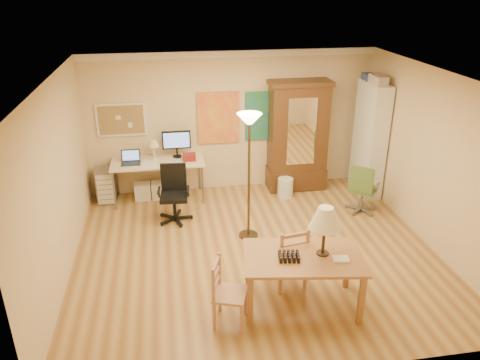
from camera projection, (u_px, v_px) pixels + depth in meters
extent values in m
plane|color=olive|center=(255.00, 251.00, 7.29)|extent=(5.50, 5.50, 0.00)
cube|color=white|center=(231.00, 54.00, 8.45)|extent=(5.50, 0.08, 0.12)
cube|color=#988247|center=(121.00, 120.00, 8.61)|extent=(0.90, 0.04, 0.62)
cube|color=yellow|center=(218.00, 118.00, 8.90)|extent=(0.80, 0.04, 1.00)
cube|color=teal|center=(265.00, 116.00, 9.03)|extent=(0.75, 0.04, 0.95)
cube|color=brown|center=(303.00, 257.00, 5.82)|extent=(1.60, 1.10, 0.04)
cube|color=brown|center=(250.00, 301.00, 5.61)|extent=(0.08, 0.08, 0.70)
cube|color=brown|center=(361.00, 300.00, 5.63)|extent=(0.08, 0.08, 0.70)
cube|color=brown|center=(248.00, 266.00, 6.30)|extent=(0.08, 0.08, 0.70)
cube|color=brown|center=(347.00, 265.00, 6.32)|extent=(0.08, 0.08, 0.70)
cylinder|color=black|center=(323.00, 253.00, 5.85)|extent=(0.16, 0.16, 0.02)
cylinder|color=black|center=(324.00, 240.00, 5.78)|extent=(0.04, 0.04, 0.39)
cone|color=beige|center=(325.00, 218.00, 5.65)|extent=(0.39, 0.39, 0.28)
cube|color=silver|center=(341.00, 259.00, 5.72)|extent=(0.22, 0.18, 0.03)
cube|color=black|center=(289.00, 256.00, 5.73)|extent=(0.31, 0.26, 0.08)
cube|color=#A07149|center=(288.00, 257.00, 6.34)|extent=(0.49, 0.47, 0.04)
cube|color=#A07149|center=(294.00, 262.00, 6.63)|extent=(0.04, 0.04, 0.42)
cube|color=#A07149|center=(270.00, 267.00, 6.52)|extent=(0.04, 0.04, 0.42)
cube|color=#A07149|center=(305.00, 276.00, 6.33)|extent=(0.04, 0.04, 0.42)
cube|color=#A07149|center=(280.00, 281.00, 6.22)|extent=(0.04, 0.04, 0.42)
cube|color=#A07149|center=(307.00, 246.00, 6.14)|extent=(0.04, 0.04, 0.49)
cube|color=#A07149|center=(281.00, 251.00, 6.03)|extent=(0.04, 0.04, 0.49)
cube|color=#A07149|center=(295.00, 245.00, 6.07)|extent=(0.37, 0.09, 0.05)
cube|color=#A07149|center=(230.00, 294.00, 5.64)|extent=(0.49, 0.51, 0.04)
cube|color=#A07149|center=(241.00, 319.00, 5.54)|extent=(0.05, 0.05, 0.39)
cube|color=#A07149|center=(246.00, 301.00, 5.86)|extent=(0.05, 0.05, 0.39)
cube|color=#A07149|center=(214.00, 316.00, 5.59)|extent=(0.05, 0.05, 0.39)
cube|color=#A07149|center=(220.00, 298.00, 5.91)|extent=(0.05, 0.05, 0.39)
cube|color=#A07149|center=(213.00, 286.00, 5.41)|extent=(0.05, 0.05, 0.46)
cube|color=#A07149|center=(219.00, 269.00, 5.73)|extent=(0.05, 0.05, 0.46)
cube|color=#A07149|center=(216.00, 274.00, 5.55)|extent=(0.14, 0.34, 0.05)
cylinder|color=#45301B|center=(248.00, 235.00, 7.71)|extent=(0.31, 0.31, 0.03)
cylinder|color=#45301B|center=(249.00, 180.00, 7.31)|extent=(0.04, 0.04, 1.95)
cone|color=#FFE0A5|center=(249.00, 119.00, 6.91)|extent=(0.38, 0.38, 0.16)
cube|color=beige|center=(158.00, 162.00, 8.68)|extent=(1.71, 0.75, 0.03)
cylinder|color=slate|center=(114.00, 191.00, 8.43)|extent=(0.04, 0.04, 0.75)
cylinder|color=slate|center=(203.00, 185.00, 8.67)|extent=(0.04, 0.04, 0.75)
cylinder|color=slate|center=(117.00, 177.00, 9.00)|extent=(0.04, 0.04, 0.75)
cylinder|color=slate|center=(200.00, 172.00, 9.24)|extent=(0.04, 0.04, 0.75)
cube|color=black|center=(131.00, 163.00, 8.55)|extent=(0.34, 0.23, 0.02)
cube|color=black|center=(131.00, 154.00, 8.66)|extent=(0.34, 0.06, 0.22)
cube|color=black|center=(176.00, 140.00, 8.74)|extent=(0.53, 0.04, 0.34)
cone|color=beige|center=(153.00, 143.00, 8.63)|extent=(0.21, 0.21, 0.13)
cube|color=silver|center=(149.00, 165.00, 8.50)|extent=(0.27, 0.34, 0.01)
cube|color=maroon|center=(189.00, 157.00, 8.69)|extent=(0.23, 0.17, 0.13)
cube|color=white|center=(143.00, 191.00, 8.92)|extent=(0.30, 0.26, 0.32)
cube|color=white|center=(160.00, 190.00, 8.97)|extent=(0.30, 0.26, 0.32)
cube|color=silver|center=(177.00, 189.00, 9.02)|extent=(0.30, 0.26, 0.32)
cylinder|color=black|center=(175.00, 208.00, 8.10)|extent=(0.06, 0.06, 0.38)
cube|color=black|center=(174.00, 197.00, 8.01)|extent=(0.49, 0.48, 0.07)
cube|color=black|center=(174.00, 177.00, 8.09)|extent=(0.44, 0.09, 0.50)
cube|color=black|center=(159.00, 190.00, 7.94)|extent=(0.06, 0.29, 0.03)
cube|color=black|center=(188.00, 189.00, 7.98)|extent=(0.06, 0.29, 0.03)
cylinder|color=slate|center=(362.00, 200.00, 8.44)|extent=(0.05, 0.05, 0.36)
cube|color=#3E5E2A|center=(363.00, 190.00, 8.35)|extent=(0.59, 0.59, 0.06)
cube|color=#3E5E2A|center=(361.00, 180.00, 8.09)|extent=(0.35, 0.29, 0.47)
cube|color=slate|center=(377.00, 186.00, 8.20)|extent=(0.20, 0.23, 0.03)
cube|color=slate|center=(351.00, 181.00, 8.41)|extent=(0.20, 0.23, 0.03)
cube|color=slate|center=(106.00, 185.00, 8.77)|extent=(0.33, 0.38, 0.66)
cube|color=silver|center=(105.00, 189.00, 8.59)|extent=(0.28, 0.02, 0.57)
cube|color=#3C2810|center=(298.00, 138.00, 9.08)|extent=(1.09, 0.50, 2.09)
cube|color=#3C2810|center=(295.00, 177.00, 9.41)|extent=(1.13, 0.54, 0.42)
cube|color=white|center=(302.00, 132.00, 8.77)|extent=(0.55, 0.01, 1.29)
cube|color=#3C2810|center=(300.00, 83.00, 8.65)|extent=(1.17, 0.56, 0.08)
cube|color=white|center=(370.00, 140.00, 8.86)|extent=(0.33, 0.87, 2.17)
cube|color=#993333|center=(368.00, 170.00, 8.93)|extent=(0.20, 0.43, 0.26)
cube|color=#334C99|center=(367.00, 100.00, 8.76)|extent=(0.20, 0.30, 0.22)
cylinder|color=silver|center=(285.00, 188.00, 9.01)|extent=(0.30, 0.30, 0.37)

